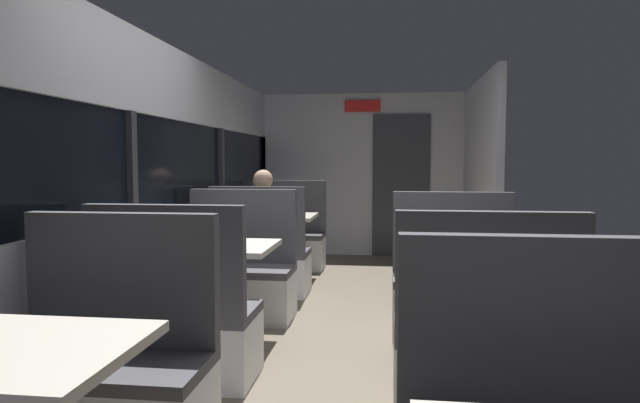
% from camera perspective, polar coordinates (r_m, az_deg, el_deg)
% --- Properties ---
extents(ground_plane, '(3.30, 9.20, 0.02)m').
position_cam_1_polar(ground_plane, '(3.99, 1.20, -15.72)').
color(ground_plane, '#665B4C').
extents(carriage_window_panel_left, '(0.09, 8.48, 2.30)m').
position_cam_1_polar(carriage_window_panel_left, '(4.17, -19.04, 0.66)').
color(carriage_window_panel_left, '#B2B2B7').
rests_on(carriage_window_panel_left, ground_plane).
extents(carriage_end_bulkhead, '(2.90, 0.11, 2.30)m').
position_cam_1_polar(carriage_end_bulkhead, '(7.94, 4.79, 2.65)').
color(carriage_end_bulkhead, '#B2B2B7').
rests_on(carriage_end_bulkhead, ground_plane).
extents(carriage_aisle_panel_right, '(0.08, 2.40, 2.30)m').
position_cam_1_polar(carriage_aisle_panel_right, '(6.82, 16.14, 2.35)').
color(carriage_aisle_panel_right, '#B2B2B7').
rests_on(carriage_aisle_panel_right, ground_plane).
extents(bench_near_window_facing_entry, '(0.95, 0.50, 1.10)m').
position_cam_1_polar(bench_near_window_facing_entry, '(2.86, -21.04, -17.01)').
color(bench_near_window_facing_entry, silver).
rests_on(bench_near_window_facing_entry, ground_plane).
extents(dining_table_mid_window, '(0.90, 0.70, 0.74)m').
position_cam_1_polar(dining_table_mid_window, '(4.15, -11.00, -5.72)').
color(dining_table_mid_window, '#9E9EA3').
rests_on(dining_table_mid_window, ground_plane).
extents(bench_mid_window_facing_end, '(0.95, 0.50, 1.10)m').
position_cam_1_polar(bench_mid_window_facing_end, '(3.58, -14.50, -12.49)').
color(bench_mid_window_facing_end, silver).
rests_on(bench_mid_window_facing_end, ground_plane).
extents(bench_mid_window_facing_entry, '(0.95, 0.50, 1.10)m').
position_cam_1_polar(bench_mid_window_facing_entry, '(4.87, -8.36, -7.95)').
color(bench_mid_window_facing_entry, silver).
rests_on(bench_mid_window_facing_entry, ground_plane).
extents(dining_table_far_window, '(0.90, 0.70, 0.74)m').
position_cam_1_polar(dining_table_far_window, '(6.30, -4.63, -2.29)').
color(dining_table_far_window, '#9E9EA3').
rests_on(dining_table_far_window, ground_plane).
extents(bench_far_window_facing_end, '(0.95, 0.50, 1.10)m').
position_cam_1_polar(bench_far_window_facing_end, '(5.67, -6.06, -6.20)').
color(bench_far_window_facing_end, silver).
rests_on(bench_far_window_facing_end, ground_plane).
extents(bench_far_window_facing_entry, '(0.95, 0.50, 1.10)m').
position_cam_1_polar(bench_far_window_facing_entry, '(7.02, -3.45, -4.17)').
color(bench_far_window_facing_entry, silver).
rests_on(bench_far_window_facing_entry, ground_plane).
extents(dining_table_rear_aisle, '(0.90, 0.70, 0.74)m').
position_cam_1_polar(dining_table_rear_aisle, '(3.79, 14.83, -6.74)').
color(dining_table_rear_aisle, '#9E9EA3').
rests_on(dining_table_rear_aisle, ground_plane).
extents(bench_rear_aisle_facing_end, '(0.95, 0.50, 1.10)m').
position_cam_1_polar(bench_rear_aisle_facing_end, '(3.20, 16.44, -14.60)').
color(bench_rear_aisle_facing_end, silver).
rests_on(bench_rear_aisle_facing_end, ground_plane).
extents(bench_rear_aisle_facing_entry, '(0.95, 0.50, 1.10)m').
position_cam_1_polar(bench_rear_aisle_facing_entry, '(4.53, 13.57, -8.94)').
color(bench_rear_aisle_facing_entry, silver).
rests_on(bench_rear_aisle_facing_entry, ground_plane).
extents(seated_passenger, '(0.47, 0.55, 1.26)m').
position_cam_1_polar(seated_passenger, '(5.71, -5.91, -4.01)').
color(seated_passenger, '#26262D').
rests_on(seated_passenger, ground_plane).
extents(coffee_cup_primary, '(0.07, 0.07, 0.09)m').
position_cam_1_polar(coffee_cup_primary, '(3.63, 15.31, -4.88)').
color(coffee_cup_primary, '#26598C').
rests_on(coffee_cup_primary, dining_table_rear_aisle).
extents(coffee_cup_secondary, '(0.07, 0.07, 0.09)m').
position_cam_1_polar(coffee_cup_secondary, '(6.27, -5.45, -0.99)').
color(coffee_cup_secondary, '#26598C').
rests_on(coffee_cup_secondary, dining_table_far_window).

